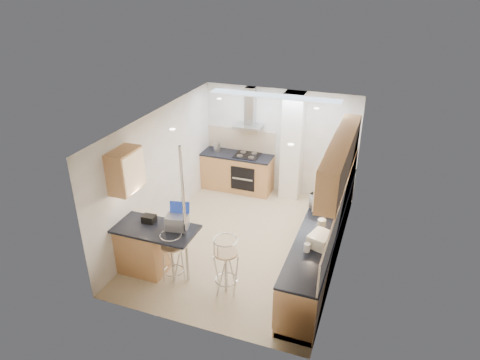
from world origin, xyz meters
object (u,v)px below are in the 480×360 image
(bar_stool_near, at_px, (173,258))
(bread_bin, at_px, (320,240))
(microwave, at_px, (324,198))
(bar_stool_end, at_px, (226,266))
(laptop, at_px, (177,222))

(bar_stool_near, height_order, bread_bin, bread_bin)
(bar_stool_near, distance_m, bread_bin, 2.48)
(bar_stool_near, bearing_deg, microwave, 41.34)
(microwave, bearing_deg, bar_stool_end, 164.19)
(laptop, height_order, bar_stool_end, laptop)
(laptop, xyz_separation_m, bar_stool_end, (0.93, -0.15, -0.54))
(microwave, bearing_deg, laptop, 145.99)
(bar_stool_end, height_order, bread_bin, bread_bin)
(laptop, distance_m, bread_bin, 2.37)
(microwave, xyz_separation_m, bar_stool_end, (-1.23, -1.82, -0.55))
(bar_stool_near, height_order, bar_stool_end, bar_stool_end)
(bar_stool_near, bearing_deg, bread_bin, 14.49)
(bread_bin, bearing_deg, bar_stool_end, -142.02)
(laptop, bearing_deg, bread_bin, -3.15)
(bar_stool_near, xyz_separation_m, bar_stool_end, (0.94, 0.07, 0.04))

